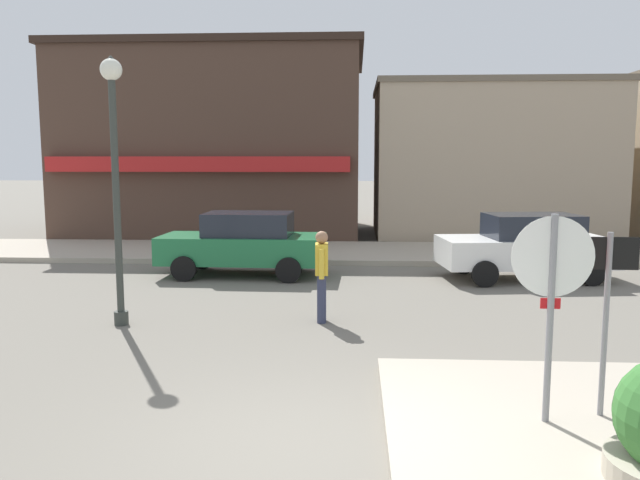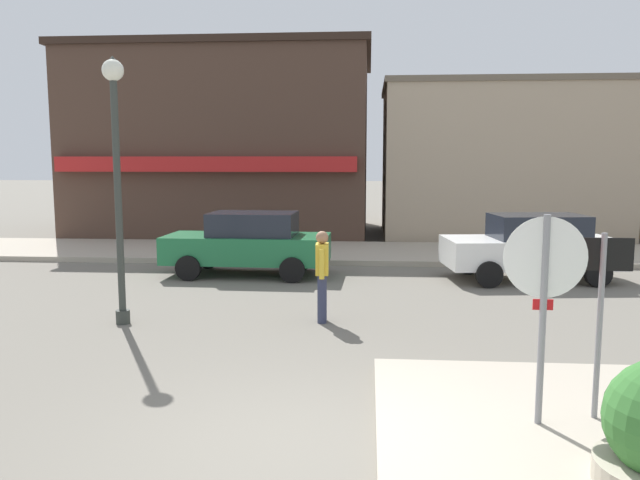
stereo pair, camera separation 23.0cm
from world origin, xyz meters
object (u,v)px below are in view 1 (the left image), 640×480
Objects in this scene: stop_sign at (551,291)px; parked_car_nearest at (244,243)px; parked_car_second at (527,246)px; lamp_post at (114,152)px; pedestrian_crossing_near at (322,273)px; one_way_sign at (606,306)px.

stop_sign is 0.57× the size of parked_car_nearest.
parked_car_nearest is at bearing 118.18° from stop_sign.
stop_sign is at bearing -103.68° from parked_car_second.
lamp_post is 2.82× the size of pedestrian_crossing_near.
stop_sign reaches higher than parked_car_second.
lamp_post is (-6.01, 4.02, 1.44)m from stop_sign.
pedestrian_crossing_near is at bearing -63.77° from parked_car_nearest.
stop_sign reaches higher than parked_car_nearest.
one_way_sign is 1.30× the size of pedestrian_crossing_near.
one_way_sign is 0.52× the size of parked_car_nearest.
lamp_post is 5.37m from parked_car_nearest.
pedestrian_crossing_near reaches higher than parked_car_nearest.
one_way_sign reaches higher than parked_car_second.
parked_car_second is at bearing 76.32° from stop_sign.
lamp_post reaches higher than parked_car_second.
parked_car_second is at bearing -0.96° from parked_car_nearest.
pedestrian_crossing_near is at bearing 6.67° from lamp_post.
parked_car_second is 2.59× the size of pedestrian_crossing_near.
parked_car_second is at bearing 80.08° from one_way_sign.
stop_sign is at bearing -163.31° from one_way_sign.
pedestrian_crossing_near is (-3.18, 4.23, -0.46)m from one_way_sign.
parked_car_nearest is 6.80m from parked_car_second.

